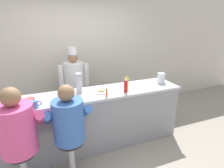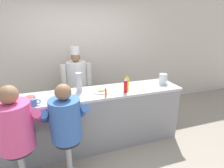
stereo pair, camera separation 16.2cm
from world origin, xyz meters
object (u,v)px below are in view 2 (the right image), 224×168
at_px(breakfast_plate, 101,91).
at_px(coffee_mug_blue, 34,102).
at_px(mustard_bottle_yellow, 127,83).
at_px(hot_sauce_bottle_orange, 106,93).
at_px(water_pitcher_clear, 163,79).
at_px(ketchup_bottle_red, 125,86).
at_px(diner_seated_pink, 16,128).
at_px(diner_seated_blue, 66,122).
at_px(cup_stack_steel, 79,82).
at_px(cook_in_whites_near, 77,81).
at_px(cereal_bowl, 30,98).

xyz_separation_m(breakfast_plate, coffee_mug_blue, (-1.02, -0.20, 0.04)).
distance_m(mustard_bottle_yellow, hot_sauce_bottle_orange, 0.47).
bearing_deg(coffee_mug_blue, breakfast_plate, 11.40).
distance_m(hot_sauce_bottle_orange, water_pitcher_clear, 1.19).
xyz_separation_m(water_pitcher_clear, coffee_mug_blue, (-2.20, -0.24, -0.04)).
relative_size(ketchup_bottle_red, diner_seated_pink, 0.17).
height_order(coffee_mug_blue, diner_seated_blue, diner_seated_blue).
relative_size(coffee_mug_blue, diner_seated_pink, 0.10).
relative_size(cup_stack_steel, cook_in_whites_near, 0.20).
height_order(diner_seated_pink, diner_seated_blue, diner_seated_pink).
distance_m(mustard_bottle_yellow, cup_stack_steel, 0.80).
xyz_separation_m(ketchup_bottle_red, cereal_bowl, (-1.45, 0.18, -0.09)).
distance_m(water_pitcher_clear, diner_seated_pink, 2.49).
bearing_deg(hot_sauce_bottle_orange, coffee_mug_blue, -179.99).
distance_m(water_pitcher_clear, coffee_mug_blue, 2.21).
xyz_separation_m(hot_sauce_bottle_orange, diner_seated_blue, (-0.65, -0.33, -0.20)).
height_order(coffee_mug_blue, cup_stack_steel, cup_stack_steel).
relative_size(hot_sauce_bottle_orange, cup_stack_steel, 0.41).
height_order(water_pitcher_clear, diner_seated_pink, diner_seated_pink).
xyz_separation_m(cup_stack_steel, diner_seated_pink, (-0.89, -0.66, -0.28)).
bearing_deg(cereal_bowl, coffee_mug_blue, -74.35).
distance_m(cereal_bowl, cook_in_whites_near, 1.30).
relative_size(ketchup_bottle_red, diner_seated_blue, 0.18).
height_order(coffee_mug_blue, diner_seated_pink, diner_seated_pink).
xyz_separation_m(mustard_bottle_yellow, cup_stack_steel, (-0.78, 0.14, 0.05)).
xyz_separation_m(water_pitcher_clear, diner_seated_blue, (-1.82, -0.57, -0.23)).
bearing_deg(cook_in_whites_near, cup_stack_steel, -95.60).
bearing_deg(cook_in_whites_near, hot_sauce_bottle_orange, -77.73).
height_order(cereal_bowl, diner_seated_pink, diner_seated_pink).
bearing_deg(water_pitcher_clear, cook_in_whites_near, 145.55).
xyz_separation_m(diner_seated_pink, diner_seated_blue, (0.59, -0.00, -0.02)).
relative_size(ketchup_bottle_red, mustard_bottle_yellow, 1.02).
bearing_deg(water_pitcher_clear, breakfast_plate, -178.26).
bearing_deg(hot_sauce_bottle_orange, diner_seated_blue, -152.94).
bearing_deg(ketchup_bottle_red, cook_in_whites_near, 117.89).
bearing_deg(diner_seated_blue, coffee_mug_blue, 138.57).
distance_m(hot_sauce_bottle_orange, coffee_mug_blue, 1.03).
distance_m(hot_sauce_bottle_orange, diner_seated_pink, 1.30).
bearing_deg(mustard_bottle_yellow, ketchup_bottle_red, -121.42).
bearing_deg(breakfast_plate, cup_stack_steel, 159.89).
bearing_deg(coffee_mug_blue, water_pitcher_clear, 6.24).
bearing_deg(coffee_mug_blue, mustard_bottle_yellow, 7.32).
bearing_deg(water_pitcher_clear, coffee_mug_blue, -173.76).
distance_m(water_pitcher_clear, cook_in_whites_near, 1.75).
bearing_deg(hot_sauce_bottle_orange, cup_stack_steel, 137.17).
bearing_deg(cup_stack_steel, diner_seated_pink, -143.47).
distance_m(hot_sauce_bottle_orange, cup_stack_steel, 0.49).
bearing_deg(coffee_mug_blue, cup_stack_steel, 25.92).
relative_size(cereal_bowl, cook_in_whites_near, 0.09).
height_order(mustard_bottle_yellow, cook_in_whites_near, cook_in_whites_near).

